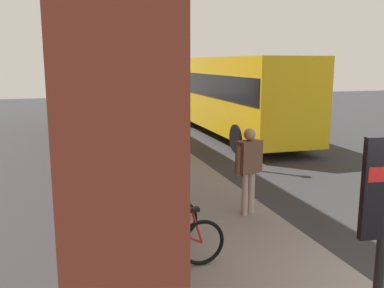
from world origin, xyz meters
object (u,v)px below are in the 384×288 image
at_px(bicycle_beside_lamp, 169,245).
at_px(street_lamp, 188,58).
at_px(city_bus, 234,91).
at_px(bicycle_end_of_row, 148,220).
at_px(pedestrian_near_bus, 249,162).
at_px(bicycle_mid_rack, 144,203).
at_px(bicycle_leaning_wall, 137,189).
at_px(pedestrian_crossing_street, 149,167).

bearing_deg(bicycle_beside_lamp, street_lamp, -18.53).
height_order(bicycle_beside_lamp, city_bus, city_bus).
distance_m(bicycle_end_of_row, pedestrian_near_bus, 2.44).
height_order(bicycle_beside_lamp, bicycle_mid_rack, same).
distance_m(city_bus, pedestrian_near_bus, 10.16).
relative_size(bicycle_mid_rack, bicycle_leaning_wall, 1.05).
relative_size(bicycle_beside_lamp, bicycle_mid_rack, 1.01).
height_order(bicycle_beside_lamp, pedestrian_near_bus, pedestrian_near_bus).
relative_size(bicycle_beside_lamp, city_bus, 0.17).
bearing_deg(bicycle_beside_lamp, bicycle_leaning_wall, -0.52).
relative_size(bicycle_mid_rack, city_bus, 0.17).
bearing_deg(pedestrian_crossing_street, pedestrian_near_bus, -104.05).
bearing_deg(pedestrian_crossing_street, bicycle_beside_lamp, 175.63).
height_order(bicycle_leaning_wall, street_lamp, street_lamp).
distance_m(bicycle_end_of_row, street_lamp, 7.01).
bearing_deg(city_bus, bicycle_leaning_wall, 146.18).
height_order(pedestrian_near_bus, street_lamp, street_lamp).
distance_m(bicycle_beside_lamp, city_bus, 12.77).
xyz_separation_m(bicycle_mid_rack, pedestrian_crossing_street, (0.32, -0.18, 0.61)).
relative_size(pedestrian_near_bus, pedestrian_crossing_street, 1.08).
xyz_separation_m(bicycle_end_of_row, pedestrian_crossing_street, (1.25, -0.29, 0.61)).
bearing_deg(city_bus, pedestrian_crossing_street, 148.65).
bearing_deg(bicycle_beside_lamp, pedestrian_near_bus, -48.35).
height_order(bicycle_end_of_row, pedestrian_crossing_street, pedestrian_crossing_street).
height_order(bicycle_beside_lamp, pedestrian_crossing_street, pedestrian_crossing_street).
height_order(bicycle_mid_rack, pedestrian_near_bus, pedestrian_near_bus).
bearing_deg(pedestrian_near_bus, city_bus, -20.57).
bearing_deg(bicycle_mid_rack, bicycle_end_of_row, 173.31).
bearing_deg(bicycle_mid_rack, pedestrian_near_bus, -94.31).
xyz_separation_m(bicycle_mid_rack, street_lamp, (5.02, -2.36, 2.77)).
bearing_deg(pedestrian_crossing_street, bicycle_leaning_wall, 14.57).
bearing_deg(bicycle_end_of_row, bicycle_leaning_wall, -4.11).
bearing_deg(bicycle_mid_rack, bicycle_leaning_wall, -1.46).
bearing_deg(street_lamp, pedestrian_near_bus, 177.13).
bearing_deg(pedestrian_crossing_street, bicycle_end_of_row, 167.18).
relative_size(bicycle_leaning_wall, street_lamp, 0.31).
bearing_deg(bicycle_end_of_row, pedestrian_crossing_street, -12.82).
distance_m(bicycle_end_of_row, bicycle_mid_rack, 0.94).
bearing_deg(bicycle_leaning_wall, city_bus, -33.82).
distance_m(bicycle_leaning_wall, street_lamp, 5.48).
distance_m(bicycle_leaning_wall, pedestrian_crossing_street, 0.86).
relative_size(bicycle_end_of_row, bicycle_mid_rack, 1.00).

